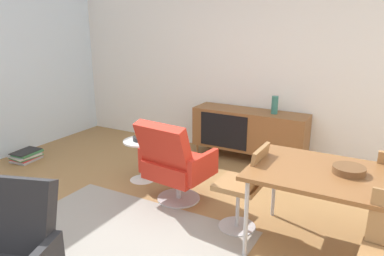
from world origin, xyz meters
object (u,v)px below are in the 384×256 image
(dining_table, at_px, (350,181))
(magazine_stack, at_px, (26,156))
(lounge_chair_red, at_px, (174,162))
(dining_chair_near_window, at_px, (245,184))
(fruit_bowl, at_px, (141,137))
(sideboard, at_px, (249,130))
(side_table_round, at_px, (142,156))
(wooden_bowl_on_table, at_px, (349,170))
(vase_cobalt, at_px, (275,105))

(dining_table, xyz_separation_m, magazine_stack, (-4.26, 0.17, -0.63))
(lounge_chair_red, bearing_deg, dining_chair_near_window, -10.29)
(fruit_bowl, bearing_deg, lounge_chair_red, -23.87)
(sideboard, relative_size, fruit_bowl, 8.00)
(sideboard, bearing_deg, dining_chair_near_window, -70.55)
(magazine_stack, bearing_deg, dining_table, -2.32)
(side_table_round, height_order, fruit_bowl, fruit_bowl)
(dining_table, relative_size, dining_chair_near_window, 1.87)
(dining_table, relative_size, fruit_bowl, 8.00)
(dining_table, xyz_separation_m, wooden_bowl_on_table, (-0.02, 0.05, 0.07))
(lounge_chair_red, xyz_separation_m, magazine_stack, (-2.50, 0.02, -0.40))
(vase_cobalt, relative_size, magazine_stack, 0.58)
(vase_cobalt, height_order, side_table_round, vase_cobalt)
(dining_table, bearing_deg, magazine_stack, 177.68)
(dining_table, relative_size, wooden_bowl_on_table, 6.15)
(vase_cobalt, bearing_deg, fruit_bowl, -133.57)
(side_table_round, bearing_deg, magazine_stack, -171.47)
(wooden_bowl_on_table, xyz_separation_m, dining_chair_near_window, (-0.87, -0.05, -0.30))
(sideboard, relative_size, magazine_stack, 3.89)
(vase_cobalt, height_order, wooden_bowl_on_table, vase_cobalt)
(dining_chair_near_window, distance_m, fruit_bowl, 1.59)
(dining_table, bearing_deg, side_table_round, 169.46)
(sideboard, xyz_separation_m, dining_chair_near_window, (0.62, -1.76, 0.03))
(wooden_bowl_on_table, xyz_separation_m, fruit_bowl, (-2.39, 0.40, -0.21))
(wooden_bowl_on_table, bearing_deg, lounge_chair_red, 176.53)
(dining_table, height_order, dining_chair_near_window, dining_chair_near_window)
(sideboard, xyz_separation_m, vase_cobalt, (0.34, 0.00, 0.40))
(dining_table, relative_size, lounge_chair_red, 1.69)
(wooden_bowl_on_table, distance_m, side_table_round, 2.47)
(vase_cobalt, distance_m, dining_table, 2.12)
(magazine_stack, bearing_deg, dining_chair_near_window, -2.94)
(sideboard, relative_size, dining_table, 1.00)
(vase_cobalt, xyz_separation_m, dining_table, (1.17, -1.76, -0.14))
(dining_chair_near_window, relative_size, fruit_bowl, 4.28)
(dining_chair_near_window, bearing_deg, dining_table, 0.02)
(dining_table, xyz_separation_m, side_table_round, (-2.42, 0.45, -0.38))
(side_table_round, xyz_separation_m, magazine_stack, (-1.84, -0.28, -0.25))
(wooden_bowl_on_table, relative_size, magazine_stack, 0.63)
(vase_cobalt, distance_m, fruit_bowl, 1.83)
(sideboard, height_order, lounge_chair_red, lounge_chair_red)
(sideboard, bearing_deg, wooden_bowl_on_table, -48.94)
(side_table_round, xyz_separation_m, fruit_bowl, (0.00, -0.00, 0.24))
(sideboard, height_order, wooden_bowl_on_table, wooden_bowl_on_table)
(wooden_bowl_on_table, distance_m, lounge_chair_red, 1.76)
(sideboard, height_order, side_table_round, sideboard)
(dining_table, relative_size, side_table_round, 3.08)
(dining_chair_near_window, distance_m, side_table_round, 1.60)
(wooden_bowl_on_table, relative_size, lounge_chair_red, 0.27)
(dining_chair_near_window, height_order, fruit_bowl, dining_chair_near_window)
(dining_table, distance_m, wooden_bowl_on_table, 0.09)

